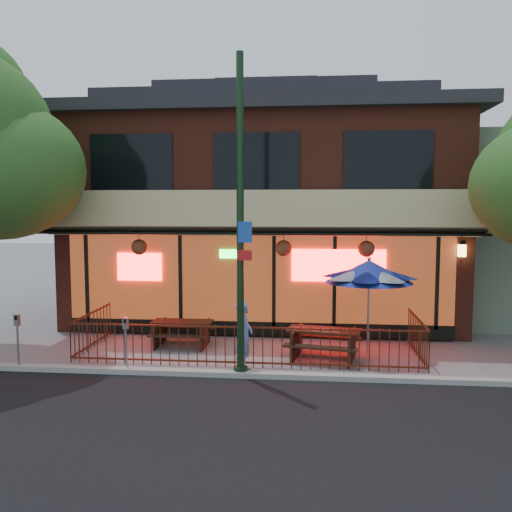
# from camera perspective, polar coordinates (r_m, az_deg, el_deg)

# --- Properties ---
(ground) EXTENTS (80.00, 80.00, 0.00)m
(ground) POSITION_cam_1_polar(r_m,az_deg,el_deg) (12.70, -1.39, -11.91)
(ground) COLOR gray
(ground) RESTS_ON ground
(curb) EXTENTS (80.00, 0.25, 0.12)m
(curb) POSITION_cam_1_polar(r_m,az_deg,el_deg) (12.21, -1.69, -12.34)
(curb) COLOR #999993
(curb) RESTS_ON ground
(restaurant_building) EXTENTS (12.96, 9.49, 8.05)m
(restaurant_building) POSITION_cam_1_polar(r_m,az_deg,el_deg) (19.21, 1.22, 6.40)
(restaurant_building) COLOR maroon
(restaurant_building) RESTS_ON ground
(patio_fence) EXTENTS (8.44, 2.62, 1.00)m
(patio_fence) POSITION_cam_1_polar(r_m,az_deg,el_deg) (13.01, -1.12, -8.61)
(patio_fence) COLOR #4C1E10
(patio_fence) RESTS_ON ground
(street_light) EXTENTS (0.43, 0.32, 7.00)m
(street_light) POSITION_cam_1_polar(r_m,az_deg,el_deg) (11.75, -1.66, 2.32)
(street_light) COLOR black
(street_light) RESTS_ON ground
(picnic_table_left) EXTENTS (1.61, 1.24, 0.68)m
(picnic_table_left) POSITION_cam_1_polar(r_m,az_deg,el_deg) (14.78, -7.78, -7.68)
(picnic_table_left) COLOR #311A12
(picnic_table_left) RESTS_ON ground
(picnic_table_right) EXTENTS (1.97, 1.65, 0.75)m
(picnic_table_right) POSITION_cam_1_polar(r_m,az_deg,el_deg) (13.52, 7.15, -8.72)
(picnic_table_right) COLOR #321C11
(picnic_table_right) RESTS_ON ground
(patio_umbrella) EXTENTS (2.18, 2.18, 2.49)m
(patio_umbrella) POSITION_cam_1_polar(r_m,az_deg,el_deg) (13.88, 11.80, -1.58)
(patio_umbrella) COLOR gray
(patio_umbrella) RESTS_ON ground
(pedestrian) EXTENTS (0.45, 0.63, 1.60)m
(pedestrian) POSITION_cam_1_polar(r_m,az_deg,el_deg) (12.44, -1.28, -8.45)
(pedestrian) COLOR #587DB0
(pedestrian) RESTS_ON ground
(parking_meter_near) EXTENTS (0.14, 0.13, 1.26)m
(parking_meter_near) POSITION_cam_1_polar(r_m,az_deg,el_deg) (12.68, -13.55, -8.10)
(parking_meter_near) COLOR gray
(parking_meter_near) RESTS_ON ground
(parking_meter_far) EXTENTS (0.12, 0.11, 1.30)m
(parking_meter_far) POSITION_cam_1_polar(r_m,az_deg,el_deg) (13.64, -23.82, -7.35)
(parking_meter_far) COLOR gray
(parking_meter_far) RESTS_ON ground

